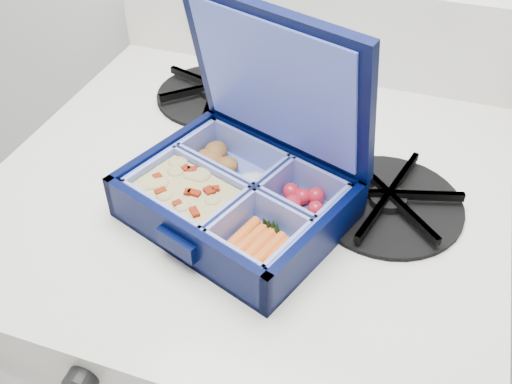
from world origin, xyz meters
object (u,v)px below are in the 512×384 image
(stove, at_px, (255,368))
(bento_box, at_px, (236,199))
(fork, at_px, (325,156))
(burner_grate, at_px, (388,198))

(stove, bearing_deg, bento_box, -83.54)
(stove, bearing_deg, fork, 31.48)
(fork, bearing_deg, bento_box, -102.44)
(burner_grate, bearing_deg, fork, 144.56)
(bento_box, bearing_deg, stove, 116.46)
(bento_box, bearing_deg, burner_grate, 44.88)
(stove, distance_m, bento_box, 0.46)
(burner_grate, bearing_deg, stove, 174.73)
(burner_grate, distance_m, fork, 0.10)
(stove, distance_m, burner_grate, 0.46)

